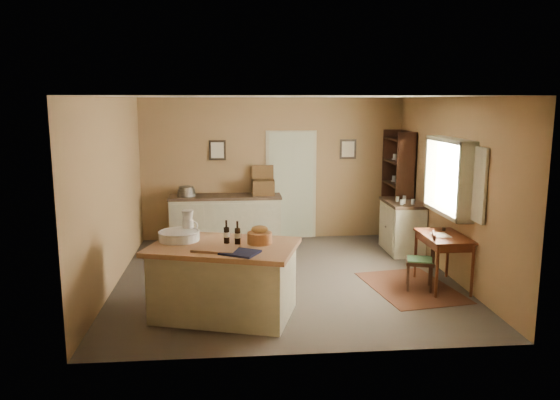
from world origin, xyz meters
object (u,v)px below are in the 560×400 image
at_px(sideboard, 226,217).
at_px(shelving_unit, 400,187).
at_px(desk_chair, 420,261).
at_px(writing_desk, 444,242).
at_px(right_cabinet, 402,226).
at_px(work_island, 223,278).

distance_m(sideboard, shelving_unit, 3.32).
bearing_deg(desk_chair, sideboard, 150.82).
xyz_separation_m(writing_desk, right_cabinet, (-0.00, 1.89, -0.21)).
height_order(writing_desk, shelving_unit, shelving_unit).
bearing_deg(sideboard, shelving_unit, -3.51).
bearing_deg(sideboard, right_cabinet, -15.84).
distance_m(work_island, shelving_unit, 4.70).
bearing_deg(writing_desk, sideboard, 138.26).
distance_m(sideboard, desk_chair, 3.95).
xyz_separation_m(work_island, sideboard, (0.01, 3.53, -0.00)).
bearing_deg(desk_chair, writing_desk, 27.20).
bearing_deg(shelving_unit, work_island, -134.45).
xyz_separation_m(sideboard, desk_chair, (2.75, -2.84, -0.07)).
height_order(work_island, desk_chair, work_island).
height_order(writing_desk, desk_chair, same).
bearing_deg(desk_chair, right_cabinet, 96.37).
relative_size(sideboard, right_cabinet, 2.01).
relative_size(right_cabinet, shelving_unit, 0.49).
bearing_deg(work_island, desk_chair, 31.03).
height_order(work_island, shelving_unit, shelving_unit).
bearing_deg(shelving_unit, right_cabinet, -102.80).
bearing_deg(work_island, writing_desk, 30.61).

